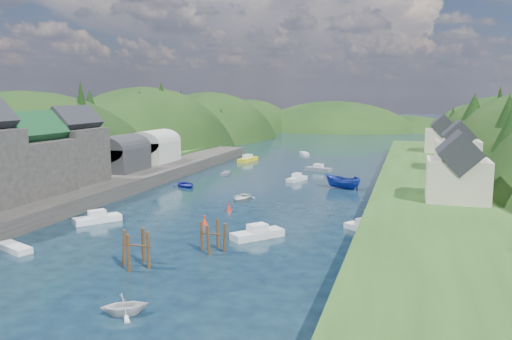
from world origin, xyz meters
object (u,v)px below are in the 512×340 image
(piling_cluster_near, at_px, (136,252))
(channel_buoy_near, at_px, (205,220))
(channel_buoy_far, at_px, (229,208))
(piling_cluster_far, at_px, (213,239))

(piling_cluster_near, distance_m, channel_buoy_near, 15.06)
(piling_cluster_near, distance_m, channel_buoy_far, 22.01)
(piling_cluster_near, xyz_separation_m, piling_cluster_far, (4.76, 6.17, -0.20))
(piling_cluster_near, height_order, channel_buoy_near, piling_cluster_near)
(piling_cluster_far, bearing_deg, channel_buoy_near, 118.01)
(piling_cluster_near, relative_size, channel_buoy_far, 3.51)
(channel_buoy_near, bearing_deg, piling_cluster_far, -61.99)
(channel_buoy_near, height_order, channel_buoy_far, same)
(piling_cluster_far, relative_size, channel_buoy_near, 3.13)
(piling_cluster_near, bearing_deg, channel_buoy_far, 88.67)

